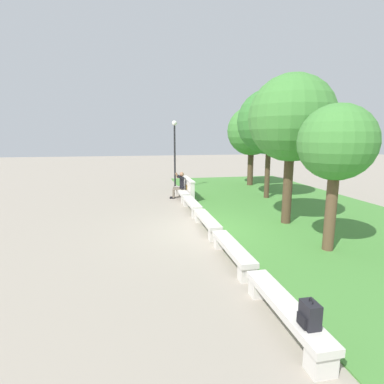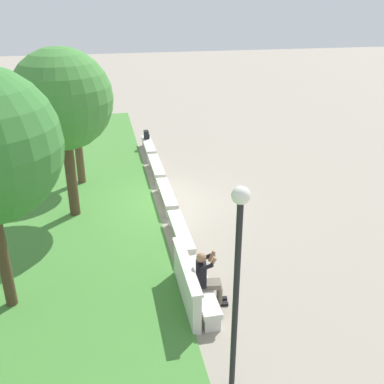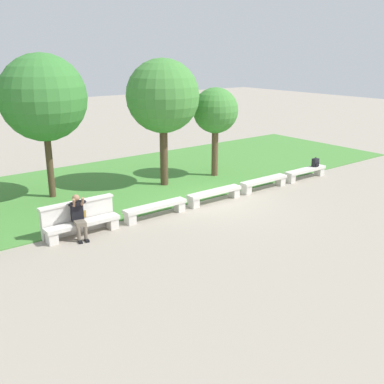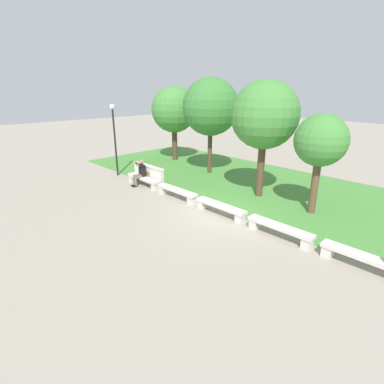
% 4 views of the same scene
% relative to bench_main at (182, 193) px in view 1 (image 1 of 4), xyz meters
% --- Properties ---
extents(ground_plane, '(80.00, 80.00, 0.00)m').
position_rel_bench_main_xyz_m(ground_plane, '(5.20, 0.00, -0.31)').
color(ground_plane, gray).
extents(grass_strip, '(24.72, 8.00, 0.03)m').
position_rel_bench_main_xyz_m(grass_strip, '(5.20, 4.38, -0.29)').
color(grass_strip, '#478438').
rests_on(grass_strip, ground).
extents(bench_main, '(2.32, 0.40, 0.45)m').
position_rel_bench_main_xyz_m(bench_main, '(0.00, 0.00, 0.00)').
color(bench_main, beige).
rests_on(bench_main, ground).
extents(bench_near, '(2.32, 0.40, 0.45)m').
position_rel_bench_main_xyz_m(bench_near, '(2.60, 0.00, 0.00)').
color(bench_near, beige).
rests_on(bench_near, ground).
extents(bench_mid, '(2.32, 0.40, 0.45)m').
position_rel_bench_main_xyz_m(bench_mid, '(5.20, 0.00, 0.00)').
color(bench_mid, beige).
rests_on(bench_mid, ground).
extents(bench_far, '(2.32, 0.40, 0.45)m').
position_rel_bench_main_xyz_m(bench_far, '(7.80, 0.00, 0.00)').
color(bench_far, beige).
rests_on(bench_far, ground).
extents(bench_end, '(2.32, 0.40, 0.45)m').
position_rel_bench_main_xyz_m(bench_end, '(10.40, 0.00, 0.00)').
color(bench_end, beige).
rests_on(bench_end, ground).
extents(backrest_wall_with_plaque, '(2.35, 0.24, 1.01)m').
position_rel_bench_main_xyz_m(backrest_wall_with_plaque, '(0.00, 0.34, 0.21)').
color(backrest_wall_with_plaque, beige).
rests_on(backrest_wall_with_plaque, ground).
extents(person_photographer, '(0.51, 0.76, 1.32)m').
position_rel_bench_main_xyz_m(person_photographer, '(-0.16, -0.08, 0.43)').
color(person_photographer, black).
rests_on(person_photographer, ground).
extents(backpack, '(0.28, 0.24, 0.43)m').
position_rel_bench_main_xyz_m(backpack, '(11.06, 0.00, 0.32)').
color(backpack, black).
rests_on(backpack, bench_end).
extents(tree_behind_wall, '(2.99, 2.99, 4.89)m').
position_rel_bench_main_xyz_m(tree_behind_wall, '(-3.27, 4.92, 3.06)').
color(tree_behind_wall, '#4C3826').
rests_on(tree_behind_wall, ground).
extents(tree_left_background, '(3.13, 3.13, 5.31)m').
position_rel_bench_main_xyz_m(tree_left_background, '(0.66, 4.21, 3.43)').
color(tree_left_background, '#4C3826').
rests_on(tree_left_background, ground).
extents(tree_right_background, '(1.95, 1.95, 3.89)m').
position_rel_bench_main_xyz_m(tree_right_background, '(7.57, 2.79, 2.56)').
color(tree_right_background, brown).
rests_on(tree_right_background, ground).
extents(tree_far_back, '(2.90, 2.90, 5.11)m').
position_rel_bench_main_xyz_m(tree_far_back, '(4.97, 2.95, 3.32)').
color(tree_far_back, '#4C3826').
rests_on(tree_far_back, ground).
extents(lamp_post, '(0.28, 0.28, 3.93)m').
position_rel_bench_main_xyz_m(lamp_post, '(-2.61, 0.04, 2.26)').
color(lamp_post, black).
rests_on(lamp_post, ground).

